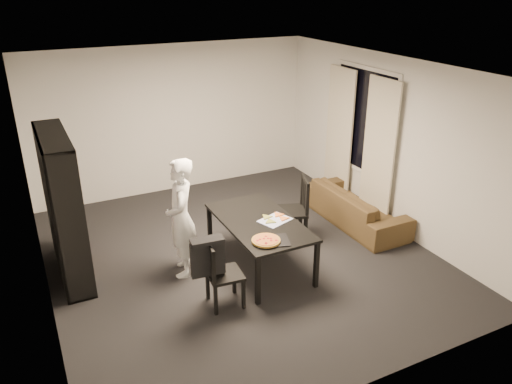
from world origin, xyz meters
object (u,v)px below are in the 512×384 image
dining_table (259,225)px  sofa (356,206)px  person (181,218)px  pepperoni_pizza (266,240)px  chair_left (218,270)px  bookshelf (63,207)px  chair_right (297,205)px  baking_tray (272,241)px

dining_table → sofa: bearing=13.8°
person → pepperoni_pizza: size_ratio=4.54×
chair_left → person: size_ratio=0.54×
pepperoni_pizza → bookshelf: bearing=144.3°
chair_right → person: 1.80m
dining_table → chair_right: 0.92m
chair_left → chair_right: (1.65, 0.99, 0.07)m
person → chair_right: bearing=111.4°
baking_tray → pepperoni_pizza: bearing=172.2°
bookshelf → pepperoni_pizza: bookshelf is taller
person → pepperoni_pizza: 1.16m
dining_table → person: 1.03m
baking_tray → dining_table: bearing=79.0°
bookshelf → chair_right: bearing=-9.9°
chair_left → pepperoni_pizza: 0.68m
bookshelf → dining_table: size_ratio=1.16×
dining_table → chair_right: chair_right is taller
baking_tray → pepperoni_pizza: size_ratio=1.14×
chair_left → sofa: chair_left is taller
chair_left → person: person is taller
baking_tray → sofa: bearing=26.8°
bookshelf → pepperoni_pizza: (2.10, -1.51, -0.24)m
dining_table → chair_right: size_ratio=1.67×
baking_tray → pepperoni_pizza: pepperoni_pizza is taller
chair_left → dining_table: bearing=-49.7°
bookshelf → chair_left: (1.45, -1.54, -0.46)m
chair_left → baking_tray: chair_left is taller
bookshelf → person: bookshelf is taller
pepperoni_pizza → baking_tray: bearing=-7.8°
chair_right → person: size_ratio=0.61×
chair_left → chair_right: chair_right is taller
baking_tray → pepperoni_pizza: (-0.08, 0.01, 0.02)m
chair_right → sofa: size_ratio=0.51×
person → pepperoni_pizza: person is taller
bookshelf → dining_table: 2.50m
sofa → bookshelf: bearing=83.6°
person → baking_tray: bearing=62.5°
chair_right → pepperoni_pizza: 1.41m
bookshelf → person: size_ratio=1.20×
sofa → chair_left: bearing=110.8°
sofa → person: bearing=93.4°
chair_right → baking_tray: (-0.93, -0.98, 0.13)m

